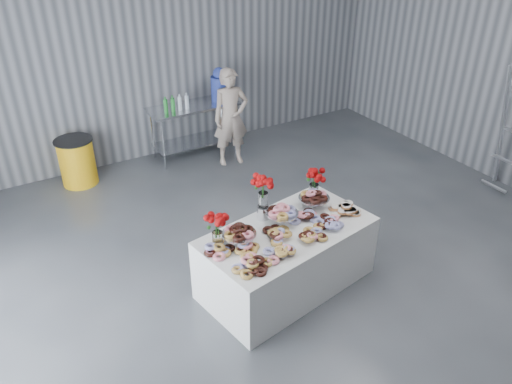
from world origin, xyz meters
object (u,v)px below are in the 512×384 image
at_px(prep_table, 194,121).
at_px(trash_barrel, 77,162).
at_px(water_jug, 219,85).
at_px(person, 231,117).
at_px(display_table, 287,258).

height_order(prep_table, trash_barrel, prep_table).
distance_m(prep_table, water_jug, 0.73).
distance_m(prep_table, trash_barrel, 1.98).
xyz_separation_m(water_jug, trash_barrel, (-2.46, 0.00, -0.78)).
xyz_separation_m(person, trash_barrel, (-2.37, 0.56, -0.43)).
bearing_deg(display_table, person, 72.98).
bearing_deg(display_table, water_jug, 74.15).
xyz_separation_m(prep_table, person, (0.41, -0.56, 0.18)).
bearing_deg(person, prep_table, 135.71).
distance_m(water_jug, trash_barrel, 2.58).
xyz_separation_m(water_jug, person, (-0.09, -0.56, -0.35)).
xyz_separation_m(prep_table, water_jug, (0.50, -0.00, 0.53)).
bearing_deg(prep_table, water_jug, -0.00).
height_order(water_jug, trash_barrel, water_jug).
height_order(water_jug, person, person).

